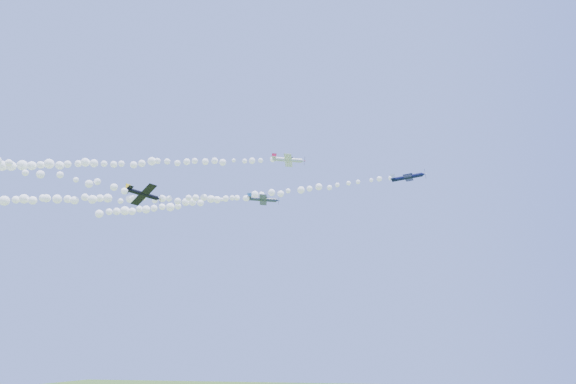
% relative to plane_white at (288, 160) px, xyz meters
% --- Properties ---
extents(plane_white, '(7.79, 8.29, 3.04)m').
position_rel_plane_white_xyz_m(plane_white, '(0.00, 0.00, 0.00)').
color(plane_white, silver).
extents(smoke_trail_white, '(65.84, 14.85, 3.23)m').
position_rel_plane_white_xyz_m(smoke_trail_white, '(-35.18, -6.70, -0.28)').
color(smoke_trail_white, white).
extents(plane_navy, '(7.98, 8.28, 2.24)m').
position_rel_plane_white_xyz_m(plane_navy, '(26.03, 5.65, -4.32)').
color(plane_navy, '#0C1035').
extents(smoke_trail_navy, '(81.87, 11.89, 3.06)m').
position_rel_plane_white_xyz_m(smoke_trail_navy, '(-17.23, 10.58, -4.54)').
color(smoke_trail_navy, white).
extents(plane_grey, '(7.63, 8.10, 2.76)m').
position_rel_plane_white_xyz_m(plane_grey, '(-6.71, 3.25, -7.91)').
color(plane_grey, '#363E4F').
extents(smoke_trail_grey, '(60.70, 18.96, 3.38)m').
position_rel_plane_white_xyz_m(smoke_trail_grey, '(-39.21, -5.82, -8.30)').
color(smoke_trail_grey, white).
extents(plane_black, '(6.25, 5.95, 2.56)m').
position_rel_plane_white_xyz_m(plane_black, '(-18.70, -28.11, -15.63)').
color(plane_black, black).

